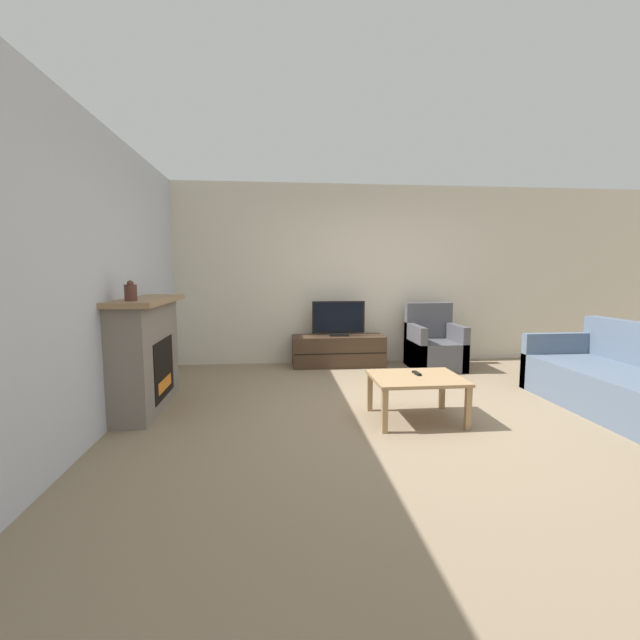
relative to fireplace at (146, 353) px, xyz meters
name	(u,v)px	position (x,y,z in m)	size (l,w,h in m)	color
ground_plane	(408,410)	(2.65, -0.36, -0.58)	(24.00, 24.00, 0.00)	#89755B
wall_back	(362,275)	(2.65, 2.05, 0.77)	(12.00, 0.06, 2.70)	beige
wall_left	(107,277)	(-0.20, -0.36, 0.77)	(0.06, 12.00, 2.70)	silver
fireplace	(146,353)	(0.00, 0.00, 0.00)	(0.46, 1.42, 1.14)	slate
mantel_vase_left	(131,292)	(0.02, -0.43, 0.64)	(0.11, 0.11, 0.19)	#512D23
tv_stand	(338,351)	(2.24, 1.75, -0.35)	(1.35, 0.47, 0.45)	#422D1E
tv	(338,320)	(2.24, 1.75, 0.11)	(0.78, 0.18, 0.51)	black
armchair	(434,347)	(3.61, 1.48, -0.28)	(0.70, 0.76, 0.93)	#4C4C51
coffee_table	(416,382)	(2.64, -0.63, -0.21)	(0.84, 0.68, 0.42)	#A37F56
remote	(417,373)	(2.67, -0.55, -0.15)	(0.05, 0.15, 0.02)	black
couch	(634,387)	(4.80, -0.73, -0.30)	(0.95, 2.16, 0.87)	slate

